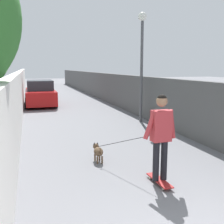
{
  "coord_description": "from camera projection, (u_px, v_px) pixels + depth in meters",
  "views": [
    {
      "loc": [
        -2.15,
        2.35,
        2.34
      ],
      "look_at": [
        5.47,
        -0.03,
        1.0
      ],
      "focal_mm": 43.12,
      "sensor_mm": 36.0,
      "label": 1
    }
  ],
  "objects": [
    {
      "name": "lamp_post",
      "position": [
        142.0,
        49.0,
        11.17
      ],
      "size": [
        0.36,
        0.36,
        4.55
      ],
      "color": "#4C4C51",
      "rests_on": "ground"
    },
    {
      "name": "car_near",
      "position": [
        40.0,
        94.0,
        16.54
      ],
      "size": [
        4.21,
        1.8,
        1.54
      ],
      "color": "#B71414",
      "rests_on": "ground"
    },
    {
      "name": "person_skateboarder",
      "position": [
        161.0,
        131.0,
        5.28
      ],
      "size": [
        0.23,
        0.71,
        1.74
      ],
      "color": "black",
      "rests_on": "skateboard"
    },
    {
      "name": "ground_plane",
      "position": [
        70.0,
        106.0,
        16.28
      ],
      "size": [
        80.0,
        80.0,
        0.0
      ],
      "primitive_type": "plane",
      "color": "slate"
    },
    {
      "name": "skateboard",
      "position": [
        159.0,
        180.0,
        5.45
      ],
      "size": [
        0.8,
        0.22,
        0.08
      ],
      "color": "maroon",
      "rests_on": "ground"
    },
    {
      "name": "wall_left",
      "position": [
        19.0,
        93.0,
        13.4
      ],
      "size": [
        48.0,
        0.3,
        2.08
      ],
      "primitive_type": "cube",
      "color": "silver",
      "rests_on": "ground"
    },
    {
      "name": "dog",
      "position": [
        98.0,
        151.0,
        6.68
      ],
      "size": [
        1.9,
        0.99,
        1.06
      ],
      "color": "brown",
      "rests_on": "ground"
    },
    {
      "name": "fence_right",
      "position": [
        124.0,
        92.0,
        15.07
      ],
      "size": [
        48.0,
        0.3,
        1.91
      ],
      "primitive_type": "cube",
      "color": "#4C4C4C",
      "rests_on": "ground"
    }
  ]
}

